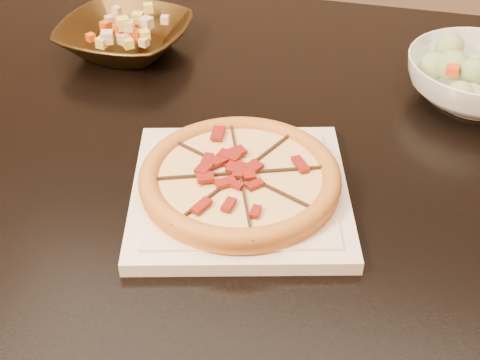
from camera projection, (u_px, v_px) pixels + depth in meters
The scene contains 7 objects.
floor at pixel (173, 345), 1.60m from camera, with size 4.00×4.00×0.02m, color #47200C.
dining_table at pixel (221, 171), 1.05m from camera, with size 1.50×0.99×0.75m.
plate at pixel (240, 192), 0.84m from camera, with size 0.33×0.33×0.02m.
pizza at pixel (240, 178), 0.82m from camera, with size 0.25×0.25×0.03m.
bronze_bowl at pixel (125, 37), 1.14m from camera, with size 0.22×0.22×0.05m, color #432F14.
mixed_dish at pixel (122, 15), 1.12m from camera, with size 0.10×0.11×0.03m.
salad_bowl at pixel (479, 80), 1.01m from camera, with size 0.22×0.22×0.07m, color white.
Camera 1 is at (0.43, -0.93, 1.29)m, focal length 50.00 mm.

